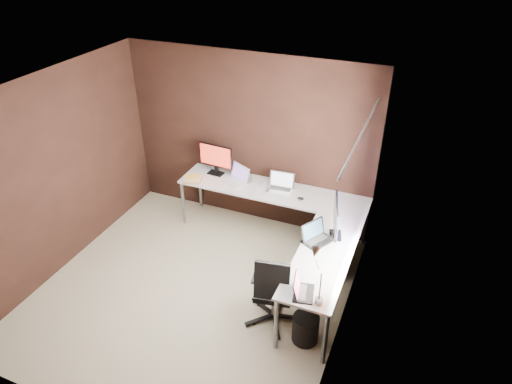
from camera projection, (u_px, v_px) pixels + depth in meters
room at (215, 208)px, 4.90m from camera, size 3.60×3.60×2.50m
desk at (286, 216)px, 5.82m from camera, size 2.65×2.25×0.73m
drawer_pedestal at (331, 245)px, 5.91m from camera, size 0.42×0.50×0.60m
monitor_left at (216, 158)px, 6.53m from camera, size 0.52×0.16×0.45m
monitor_right at (336, 217)px, 5.24m from camera, size 0.20×0.56×0.47m
laptop_white at (237, 178)px, 6.44m from camera, size 0.42×0.38×0.23m
laptop_silver at (281, 186)px, 6.25m from camera, size 0.37×0.28×0.23m
laptop_black_big at (316, 237)px, 5.28m from camera, size 0.38×0.41×0.23m
laptop_black_small at (301, 290)px, 4.54m from camera, size 0.26×0.32×0.19m
book_stack at (193, 179)px, 6.46m from camera, size 0.28×0.25×0.08m
mouse_left at (197, 181)px, 6.45m from camera, size 0.10×0.07×0.04m
mouse_corner at (301, 199)px, 6.04m from camera, size 0.09×0.06×0.04m
desk_lamp at (317, 268)px, 4.33m from camera, size 0.19×0.22×0.59m
office_chair at (273, 302)px, 5.09m from camera, size 0.53×0.54×0.95m
wastebasket at (305, 328)px, 4.90m from camera, size 0.36×0.36×0.33m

